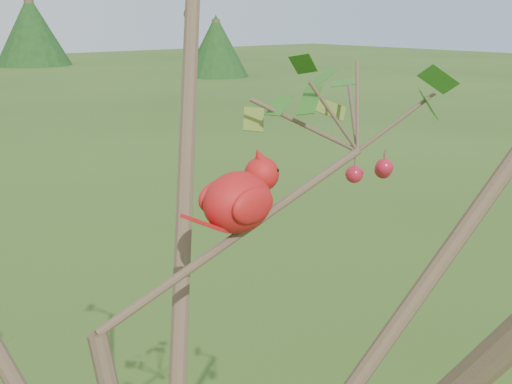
# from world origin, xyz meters

# --- Properties ---
(crabapple_tree) EXTENTS (2.35, 2.05, 2.95)m
(crabapple_tree) POSITION_xyz_m (0.03, -0.02, 2.12)
(crabapple_tree) COLOR #412F23
(crabapple_tree) RESTS_ON ground
(cardinal) EXTENTS (0.25, 0.13, 0.17)m
(cardinal) POSITION_xyz_m (0.25, 0.08, 2.14)
(cardinal) COLOR #B71A0F
(cardinal) RESTS_ON ground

